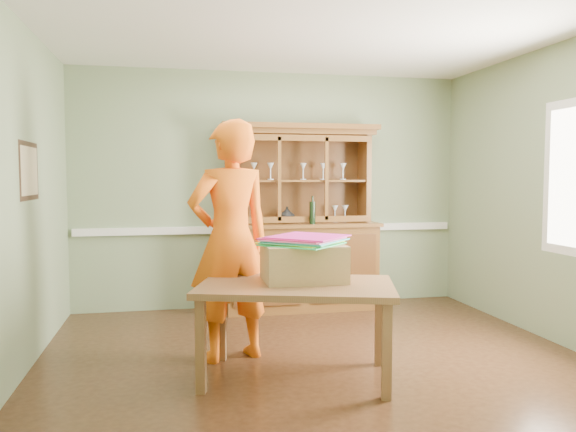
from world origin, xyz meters
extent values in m
plane|color=#4B2C18|center=(0.00, 0.00, 0.00)|extent=(4.50, 4.50, 0.00)
plane|color=white|center=(0.00, 0.00, 2.70)|extent=(4.50, 4.50, 0.00)
plane|color=gray|center=(0.00, 2.00, 1.35)|extent=(4.50, 0.00, 4.50)
plane|color=gray|center=(-2.25, 0.00, 1.35)|extent=(0.00, 4.00, 4.00)
plane|color=gray|center=(2.25, 0.00, 1.35)|extent=(0.00, 4.00, 4.00)
plane|color=gray|center=(0.00, -2.00, 1.35)|extent=(4.50, 0.00, 4.50)
cube|color=white|center=(0.00, 1.98, 0.90)|extent=(4.41, 0.05, 0.08)
cube|color=#311F13|center=(-2.23, 0.30, 1.55)|extent=(0.03, 0.60, 0.46)
cube|color=#C0B68C|center=(-2.22, 0.30, 1.55)|extent=(0.01, 0.52, 0.38)
cube|color=brown|center=(0.29, 1.74, 0.47)|extent=(1.71, 0.52, 0.95)
cube|color=brown|center=(0.29, 1.73, 0.97)|extent=(1.76, 0.58, 0.04)
cube|color=brown|center=(0.29, 1.98, 1.48)|extent=(1.61, 0.04, 0.99)
cube|color=brown|center=(-0.49, 1.82, 1.48)|extent=(0.06, 0.36, 0.99)
cube|color=brown|center=(1.06, 1.82, 1.48)|extent=(0.06, 0.36, 0.99)
cube|color=brown|center=(0.29, 1.82, 2.01)|extent=(1.71, 0.42, 0.06)
cube|color=brown|center=(0.29, 1.80, 2.07)|extent=(1.78, 0.45, 0.06)
cube|color=brown|center=(0.29, 1.82, 1.46)|extent=(1.50, 0.31, 0.02)
imported|color=#B2B2B7|center=(0.15, 1.82, 1.08)|extent=(0.17, 0.17, 0.18)
imported|color=yellow|center=(-0.14, 1.82, 1.01)|extent=(0.20, 0.20, 0.05)
cylinder|color=black|center=(0.38, 1.57, 1.14)|extent=(0.07, 0.07, 0.30)
cube|color=brown|center=(-0.25, -0.42, 0.69)|extent=(1.62, 1.24, 0.05)
cube|color=brown|center=(-0.96, -0.57, 0.33)|extent=(0.08, 0.08, 0.67)
cube|color=brown|center=(-0.76, 0.11, 0.33)|extent=(0.08, 0.08, 0.67)
cube|color=brown|center=(0.26, -0.94, 0.33)|extent=(0.08, 0.08, 0.67)
cube|color=brown|center=(0.46, -0.26, 0.33)|extent=(0.08, 0.08, 0.67)
cube|color=tan|center=(-0.17, -0.30, 0.85)|extent=(0.61, 0.49, 0.28)
cube|color=#31E97D|center=(-0.16, -0.30, 1.00)|extent=(0.71, 0.71, 0.01)
cube|color=yellow|center=(-0.16, -0.30, 1.01)|extent=(0.71, 0.71, 0.01)
cube|color=#34B36F|center=(-0.16, -0.30, 1.02)|extent=(0.71, 0.71, 0.01)
cube|color=#31E7E9|center=(-0.16, -0.30, 1.03)|extent=(0.71, 0.71, 0.01)
cube|color=pink|center=(-0.16, -0.30, 1.04)|extent=(0.71, 0.71, 0.01)
cube|color=#D22060|center=(-0.16, -0.30, 1.04)|extent=(0.71, 0.71, 0.01)
cube|color=#E022A0|center=(-0.16, -0.30, 1.05)|extent=(0.71, 0.71, 0.01)
imported|color=orange|center=(-0.68, 0.14, 0.98)|extent=(0.83, 0.66, 1.97)
camera|label=1|loc=(-1.15, -4.42, 1.50)|focal=35.00mm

